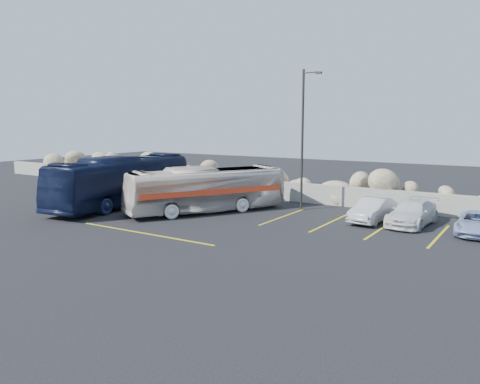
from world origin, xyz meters
The scene contains 10 objects.
ground centered at (0.00, 0.00, 0.00)m, with size 90.00×90.00×0.00m, color black.
seawall centered at (0.00, 12.00, 0.60)m, with size 60.00×0.40×1.20m, color gray.
riprap_pile centered at (0.00, 13.20, 1.30)m, with size 54.00×2.80×2.60m, color #8A7B5A, non-canonical shape.
parking_lines centered at (4.64, 5.57, 0.01)m, with size 18.16×9.36×0.01m.
lamppost centered at (2.56, 9.50, 4.30)m, with size 1.14×0.18×8.00m.
vintage_bus centered at (-1.73, 5.96, 1.29)m, with size 2.16×9.23×2.57m, color silver.
tour_coach centered at (-7.36, 4.95, 1.51)m, with size 2.53×10.83×3.02m, color black.
car_b centered at (7.04, 8.42, 0.60)m, with size 1.27×3.65×1.20m, color silver.
car_c centered at (8.92, 8.71, 0.60)m, with size 1.69×4.17×1.21m, color silver.
car_d centered at (11.86, 8.31, 0.51)m, with size 1.69×3.66×1.02m, color #8C9FC7.
Camera 1 is at (14.05, -15.02, 5.05)m, focal length 35.00 mm.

